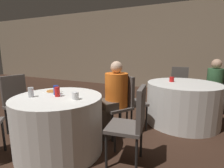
# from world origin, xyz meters

# --- Properties ---
(ground_plane) EXTENTS (16.00, 16.00, 0.00)m
(ground_plane) POSITION_xyz_m (0.00, 0.00, 0.00)
(ground_plane) COLOR #382319
(wall_back) EXTENTS (16.00, 0.06, 2.80)m
(wall_back) POSITION_xyz_m (0.00, 4.36, 1.40)
(wall_back) COLOR gray
(wall_back) RESTS_ON ground_plane
(table_near) EXTENTS (1.13, 1.13, 0.74)m
(table_near) POSITION_xyz_m (0.15, -0.14, 0.37)
(table_near) COLOR white
(table_near) RESTS_ON ground_plane
(table_far) EXTENTS (1.28, 1.28, 0.74)m
(table_far) POSITION_xyz_m (1.54, 1.56, 0.37)
(table_far) COLOR white
(table_far) RESTS_ON ground_plane
(chair_near_west) EXTENTS (0.46, 0.45, 0.93)m
(chair_near_west) POSITION_xyz_m (-0.82, -0.00, 0.56)
(chair_near_west) COLOR #59514C
(chair_near_west) RESTS_ON ground_plane
(chair_near_east) EXTENTS (0.46, 0.45, 0.93)m
(chair_near_east) POSITION_xyz_m (1.12, -0.00, 0.56)
(chair_near_east) COLOR #59514C
(chair_near_east) RESTS_ON ground_plane
(chair_near_northeast) EXTENTS (0.56, 0.56, 0.93)m
(chair_near_northeast) POSITION_xyz_m (0.70, 0.67, 0.56)
(chair_near_northeast) COLOR #59514C
(chair_near_northeast) RESTS_ON ground_plane
(chair_far_northeast) EXTENTS (0.56, 0.56, 0.93)m
(chair_far_northeast) POSITION_xyz_m (2.14, 2.43, 0.56)
(chair_far_northeast) COLOR #59514C
(chair_far_northeast) RESTS_ON ground_plane
(chair_far_southwest) EXTENTS (0.56, 0.56, 0.93)m
(chair_far_southwest) POSITION_xyz_m (0.73, 0.88, 0.56)
(chair_far_southwest) COLOR #59514C
(chair_far_southwest) RESTS_ON ground_plane
(chair_far_north) EXTENTS (0.45, 0.46, 0.93)m
(chair_far_north) POSITION_xyz_m (1.39, 2.60, 0.56)
(chair_far_north) COLOR #59514C
(chair_far_north) RESTS_ON ground_plane
(person_green_jacket) EXTENTS (0.42, 0.46, 1.15)m
(person_green_jacket) POSITION_xyz_m (2.04, 2.28, 0.57)
(person_green_jacket) COLOR #4C4238
(person_green_jacket) RESTS_ON ground_plane
(person_orange_shirt) EXTENTS (0.46, 0.49, 1.16)m
(person_orange_shirt) POSITION_xyz_m (0.61, 0.54, 0.60)
(person_orange_shirt) COLOR #4C4238
(person_orange_shirt) RESTS_ON ground_plane
(pizza_plate_near) EXTENTS (0.25, 0.25, 0.02)m
(pizza_plate_near) POSITION_xyz_m (-0.09, 0.03, 0.75)
(pizza_plate_near) COLOR white
(pizza_plate_near) RESTS_ON table_near
(soda_can_silver) EXTENTS (0.07, 0.07, 0.12)m
(soda_can_silver) POSITION_xyz_m (-0.13, -0.30, 0.80)
(soda_can_silver) COLOR silver
(soda_can_silver) RESTS_ON table_near
(soda_can_blue) EXTENTS (0.07, 0.07, 0.12)m
(soda_can_blue) POSITION_xyz_m (0.06, -0.07, 0.80)
(soda_can_blue) COLOR #1E38A5
(soda_can_blue) RESTS_ON table_near
(soda_can_red) EXTENTS (0.07, 0.07, 0.12)m
(soda_can_red) POSITION_xyz_m (0.15, -0.14, 0.80)
(soda_can_red) COLOR red
(soda_can_red) RESTS_ON table_near
(cup_near) EXTENTS (0.08, 0.08, 0.09)m
(cup_near) POSITION_xyz_m (0.45, -0.16, 0.79)
(cup_near) COLOR white
(cup_near) RESTS_ON table_near
(cup_far) EXTENTS (0.08, 0.08, 0.09)m
(cup_far) POSITION_xyz_m (1.32, 1.60, 0.79)
(cup_far) COLOR red
(cup_far) RESTS_ON table_far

